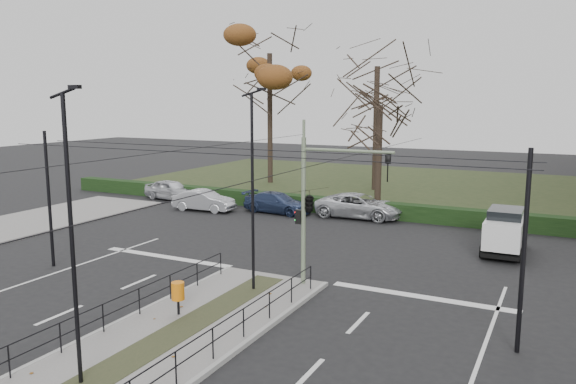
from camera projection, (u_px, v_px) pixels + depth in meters
name	position (u px, v px, depth m)	size (l,w,h in m)	color
ground	(206.00, 319.00, 18.93)	(140.00, 140.00, 0.00)	black
median_island	(158.00, 345.00, 16.72)	(4.40, 15.00, 0.14)	slate
park	(358.00, 183.00, 49.79)	(38.00, 26.00, 0.10)	#253018
hedge	(291.00, 202.00, 37.91)	(38.00, 1.00, 1.00)	black
median_railing	(154.00, 318.00, 16.48)	(4.14, 13.24, 0.92)	black
catenary	(230.00, 211.00, 19.80)	(20.00, 34.00, 6.00)	black
traffic_light	(311.00, 200.00, 21.52)	(3.92, 2.22, 5.76)	slate
litter_bin	(178.00, 291.00, 18.83)	(0.44, 0.44, 1.13)	black
streetlamp_median_near	(72.00, 238.00, 13.75)	(0.63, 0.13, 7.51)	black
streetlamp_median_far	(253.00, 190.00, 20.87)	(0.63, 0.13, 7.59)	black
parked_car_first	(171.00, 190.00, 41.41)	(1.75, 4.35, 1.48)	#B5B7BD
parked_car_second	(204.00, 200.00, 37.32)	(1.46, 4.19, 1.38)	#B5B7BD
parked_car_third	(277.00, 203.00, 36.64)	(1.87, 4.59, 1.33)	#212E4E
parked_car_fourth	(359.00, 206.00, 35.11)	(2.51, 5.43, 1.51)	#B5B7BD
white_van	(505.00, 230.00, 26.82)	(1.88, 3.99, 2.19)	silver
rust_tree	(270.00, 54.00, 47.79)	(9.17, 9.17, 14.63)	black
bare_tree_center	(377.00, 76.00, 44.17)	(8.64, 8.64, 13.04)	black
bare_tree_near	(380.00, 113.00, 37.82)	(5.03, 5.03, 9.14)	black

